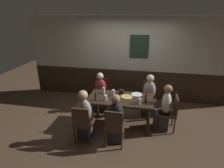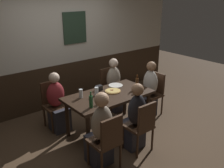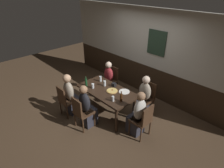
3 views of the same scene
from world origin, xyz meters
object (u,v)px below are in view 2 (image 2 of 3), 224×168
object	(u,v)px
chair_mid_near	(142,124)
pint_glass_amber	(81,94)
highball_clear	(101,99)
plate_white_large	(116,85)
chair_left_near	(107,140)
person_head_east	(148,93)
dining_table	(109,99)
person_right_far	(115,88)
person_left_near	(100,135)
tumbler_short	(96,92)
chair_left_far	(53,102)
person_left_far	(58,106)
condiment_caddy	(99,88)
chair_right_far	(110,86)
pint_glass_pale	(137,89)
chair_head_east	(154,91)
beer_bottle_green	(91,101)
pizza	(113,91)
beer_bottle_brown	(137,83)
person_mid_near	(134,121)

from	to	relation	value
chair_mid_near	pint_glass_amber	bearing A→B (deg)	114.58
highball_clear	plate_white_large	distance (m)	0.83
chair_left_near	person_head_east	xyz separation A→B (m)	(1.72, 0.83, -0.01)
dining_table	chair_left_near	xyz separation A→B (m)	(-0.69, -0.83, -0.15)
chair_mid_near	highball_clear	distance (m)	0.77
chair_mid_near	chair_left_near	bearing A→B (deg)	180.00
person_right_far	person_left_near	world-z (taller)	person_left_near
chair_left_near	person_left_near	size ratio (longest dim) A/B	0.75
chair_mid_near	person_left_near	world-z (taller)	person_left_near
dining_table	tumbler_short	distance (m)	0.27
chair_left_far	person_left_far	xyz separation A→B (m)	(0.00, -0.16, -0.03)
condiment_caddy	chair_right_far	bearing A→B (deg)	38.02
person_left_near	tumbler_short	xyz separation A→B (m)	(0.49, 0.77, 0.31)
highball_clear	condiment_caddy	xyz separation A→B (m)	(0.31, 0.47, -0.01)
chair_right_far	pint_glass_pale	world-z (taller)	chair_right_far
dining_table	person_right_far	size ratio (longest dim) A/B	1.37
person_left_near	person_head_east	distance (m)	1.85
chair_head_east	beer_bottle_green	world-z (taller)	beer_bottle_green
pizza	person_left_near	bearing A→B (deg)	-138.79
person_right_far	chair_left_near	bearing A→B (deg)	-132.77
chair_mid_near	chair_left_far	size ratio (longest dim) A/B	1.00
beer_bottle_green	highball_clear	bearing A→B (deg)	10.47
chair_left_far	plate_white_large	xyz separation A→B (m)	(1.06, -0.57, 0.25)
tumbler_short	beer_bottle_brown	size ratio (longest dim) A/B	0.57
person_left_near	beer_bottle_green	world-z (taller)	person_left_near
person_head_east	person_left_far	xyz separation A→B (m)	(-1.72, 0.66, -0.02)
chair_right_far	person_left_far	world-z (taller)	person_left_far
chair_left_near	chair_left_far	xyz separation A→B (m)	(0.00, 1.65, 0.00)
person_right_far	beer_bottle_brown	distance (m)	0.85
dining_table	chair_right_far	size ratio (longest dim) A/B	1.78
pizza	pint_glass_amber	size ratio (longest dim) A/B	1.87
dining_table	chair_left_far	xyz separation A→B (m)	(-0.69, 0.83, -0.15)
chair_left_far	plate_white_large	world-z (taller)	chair_left_far
person_mid_near	person_left_far	distance (m)	1.49
chair_mid_near	beer_bottle_green	world-z (taller)	beer_bottle_green
chair_left_far	tumbler_short	distance (m)	0.93
chair_mid_near	person_right_far	distance (m)	1.64
person_right_far	beer_bottle_brown	world-z (taller)	person_right_far
pizza	plate_white_large	xyz separation A→B (m)	(0.24, 0.20, -0.01)
dining_table	beer_bottle_green	bearing A→B (deg)	-156.53
chair_left_near	person_left_far	distance (m)	1.49
pizza	plate_white_large	distance (m)	0.31
person_mid_near	condiment_caddy	distance (m)	0.99
person_mid_near	pint_glass_amber	world-z (taller)	person_mid_near
dining_table	pizza	size ratio (longest dim) A/B	5.45
pint_glass_pale	beer_bottle_brown	xyz separation A→B (m)	(0.13, 0.14, 0.05)
chair_mid_near	pint_glass_pale	world-z (taller)	chair_mid_near
person_left_far	plate_white_large	size ratio (longest dim) A/B	4.03
person_left_far	pizza	bearing A→B (deg)	-36.12
person_left_near	beer_bottle_brown	size ratio (longest dim) A/B	4.48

